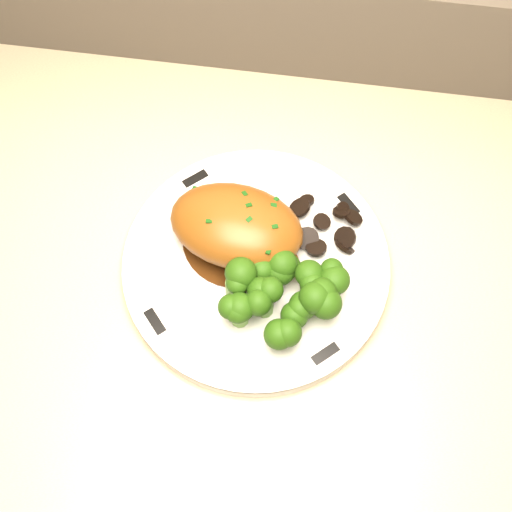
# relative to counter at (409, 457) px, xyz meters

# --- Properties ---
(counter) EXTENTS (2.06, 0.68, 1.01)m
(counter) POSITION_rel_counter_xyz_m (0.00, 0.00, 0.00)
(counter) COLOR #4B3822
(counter) RESTS_ON ground
(plate) EXTENTS (0.31, 0.31, 0.02)m
(plate) POSITION_rel_counter_xyz_m (-0.24, 0.07, 0.45)
(plate) COLOR silver
(plate) RESTS_ON counter
(rim_accent_0) EXTENTS (0.02, 0.02, 0.00)m
(rim_accent_0) POSITION_rel_counter_xyz_m (-0.16, 0.14, 0.46)
(rim_accent_0) COLOR black
(rim_accent_0) RESTS_ON plate
(rim_accent_1) EXTENTS (0.02, 0.02, 0.00)m
(rim_accent_1) POSITION_rel_counter_xyz_m (-0.31, 0.15, 0.46)
(rim_accent_1) COLOR black
(rim_accent_1) RESTS_ON plate
(rim_accent_2) EXTENTS (0.02, 0.02, 0.00)m
(rim_accent_2) POSITION_rel_counter_xyz_m (-0.32, -0.00, 0.46)
(rim_accent_2) COLOR black
(rim_accent_2) RESTS_ON plate
(rim_accent_3) EXTENTS (0.02, 0.02, 0.00)m
(rim_accent_3) POSITION_rel_counter_xyz_m (-0.17, -0.01, 0.46)
(rim_accent_3) COLOR black
(rim_accent_3) RESTS_ON plate
(gravy_pool) EXTENTS (0.10, 0.10, 0.00)m
(gravy_pool) POSITION_rel_counter_xyz_m (-0.26, 0.09, 0.46)
(gravy_pool) COLOR #371C0A
(gravy_pool) RESTS_ON plate
(chicken_breast) EXTENTS (0.13, 0.10, 0.05)m
(chicken_breast) POSITION_rel_counter_xyz_m (-0.26, 0.09, 0.48)
(chicken_breast) COLOR brown
(chicken_breast) RESTS_ON plate
(mushroom_pile) EXTENTS (0.08, 0.06, 0.02)m
(mushroom_pile) POSITION_rel_counter_xyz_m (-0.19, 0.11, 0.46)
(mushroom_pile) COLOR black
(mushroom_pile) RESTS_ON plate
(broccoli_florets) EXTENTS (0.11, 0.08, 0.04)m
(broccoli_florets) POSITION_rel_counter_xyz_m (-0.21, 0.03, 0.48)
(broccoli_florets) COLOR #65963F
(broccoli_florets) RESTS_ON plate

